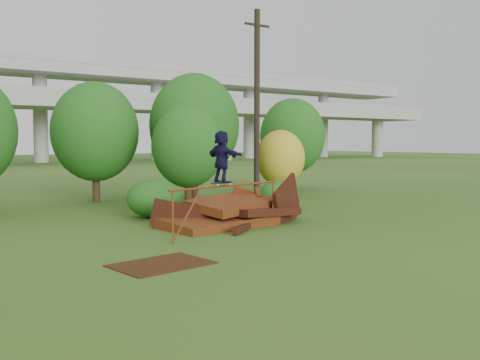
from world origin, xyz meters
TOP-DOWN VIEW (x-y plane):
  - ground at (0.00, 0.00)m, footprint 240.00×240.00m
  - scrap_pile at (-0.53, 2.87)m, footprint 5.71×3.37m
  - grind_rail at (-1.58, 1.51)m, footprint 4.72×1.30m
  - skateboard at (-1.85, 1.44)m, footprint 0.79×0.39m
  - skater at (-1.85, 1.44)m, footprint 0.64×1.51m
  - flat_plate at (-5.17, -1.18)m, footprint 2.35×1.83m
  - tree_1 at (-1.91, 12.42)m, footprint 4.07×4.07m
  - tree_2 at (0.86, 8.48)m, footprint 3.19×3.19m
  - tree_3 at (2.80, 11.30)m, footprint 4.51×4.51m
  - tree_4 at (6.67, 9.22)m, footprint 2.50×2.50m
  - tree_5 at (10.05, 12.33)m, footprint 3.87×3.87m
  - shrub_left at (-1.92, 6.04)m, footprint 2.08×1.92m
  - shrub_right at (3.26, 5.10)m, footprint 1.74×1.59m
  - utility_pole at (4.72, 8.61)m, footprint 1.40×0.28m

SIDE VIEW (x-z plane):
  - ground at x=0.00m, z-range 0.00..0.00m
  - flat_plate at x=-5.17m, z-range 0.00..0.03m
  - scrap_pile at x=-0.53m, z-range -0.68..1.46m
  - shrub_right at x=3.26m, z-range 0.00..1.23m
  - shrub_left at x=-1.92m, z-range 0.00..1.44m
  - grind_rail at x=-1.58m, z-range 0.47..1.98m
  - skateboard at x=-1.85m, z-range 1.54..1.62m
  - tree_4 at x=6.67m, z-range 0.28..3.74m
  - skater at x=-1.85m, z-range 1.60..3.17m
  - tree_2 at x=0.86m, z-range 0.41..4.90m
  - tree_5 at x=10.05m, z-range 0.49..5.92m
  - tree_1 at x=-1.91m, z-range 0.48..6.14m
  - tree_3 at x=2.80m, z-range 0.53..6.79m
  - utility_pole at x=4.72m, z-range 0.07..9.18m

